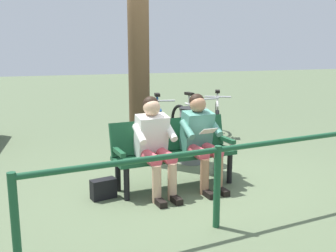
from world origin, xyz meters
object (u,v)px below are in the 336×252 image
object	(u,v)px
person_reading	(201,136)
bicycle_green	(217,121)
person_companion	(155,141)
bicycle_purple	(158,126)
handbag	(103,189)
tree_trunk	(139,63)
bench	(173,148)
litter_bin	(191,135)
bicycle_silver	(194,124)

from	to	relation	value
person_reading	bicycle_green	xyz separation A→B (m)	(-1.35, -2.35, -0.31)
person_companion	bicycle_purple	world-z (taller)	person_companion
handbag	bicycle_purple	size ratio (longest dim) A/B	0.18
tree_trunk	bench	bearing A→B (deg)	96.95
handbag	bicycle_green	size ratio (longest dim) A/B	0.19
bench	bicycle_green	xyz separation A→B (m)	(-1.68, -2.22, -0.15)
person_reading	bicycle_green	distance (m)	2.73
tree_trunk	litter_bin	distance (m)	1.37
person_companion	tree_trunk	size ratio (longest dim) A/B	0.39
tree_trunk	bicycle_green	distance (m)	2.42
person_reading	handbag	distance (m)	1.39
bicycle_silver	tree_trunk	bearing A→B (deg)	-66.63
bicycle_silver	bicycle_purple	xyz separation A→B (m)	(0.69, -0.04, 0.00)
handbag	tree_trunk	world-z (taller)	tree_trunk
bench	tree_trunk	world-z (taller)	tree_trunk
bicycle_green	handbag	bearing A→B (deg)	-22.82
bench	bicycle_purple	distance (m)	2.12
handbag	litter_bin	size ratio (longest dim) A/B	0.34
person_reading	tree_trunk	bearing A→B (deg)	-75.95
bicycle_silver	person_companion	bearing A→B (deg)	-43.74
handbag	person_reading	bearing A→B (deg)	-177.60
bench	bicycle_green	bearing A→B (deg)	-133.30
handbag	tree_trunk	distance (m)	2.12
tree_trunk	bicycle_purple	size ratio (longest dim) A/B	1.87
tree_trunk	bicycle_purple	world-z (taller)	tree_trunk
litter_bin	person_companion	bearing A→B (deg)	49.53
person_companion	handbag	bearing A→B (deg)	-7.45
bench	handbag	bearing A→B (deg)	4.82
person_reading	bicycle_green	world-z (taller)	person_reading
handbag	tree_trunk	bearing A→B (deg)	-120.79
person_companion	tree_trunk	distance (m)	1.63
handbag	bicycle_silver	bearing A→B (deg)	-133.07
person_reading	bench	bearing A→B (deg)	-27.36
bench	bicycle_silver	bearing A→B (deg)	-125.18
litter_bin	bicycle_green	distance (m)	1.74
person_companion	bicycle_purple	bearing A→B (deg)	-114.29
person_companion	litter_bin	distance (m)	1.41
person_companion	litter_bin	size ratio (longest dim) A/B	1.38
handbag	bicycle_silver	size ratio (longest dim) A/B	0.18
bicycle_green	bicycle_purple	xyz separation A→B (m)	(1.24, 0.15, 0.00)
person_companion	tree_trunk	xyz separation A→B (m)	(-0.16, -1.36, 0.89)
bench	bicycle_purple	bearing A→B (deg)	-108.16
bicycle_green	bench	bearing A→B (deg)	-12.44
litter_bin	bicycle_silver	world-z (taller)	bicycle_silver
handbag	bicycle_silver	world-z (taller)	bicycle_silver
person_companion	bicycle_silver	bearing A→B (deg)	-128.83
handbag	bicycle_purple	distance (m)	2.66
tree_trunk	litter_bin	size ratio (longest dim) A/B	3.56
person_reading	handbag	xyz separation A→B (m)	(1.28, 0.05, -0.54)
bicycle_silver	handbag	bearing A→B (deg)	-54.13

